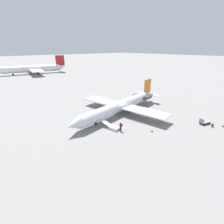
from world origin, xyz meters
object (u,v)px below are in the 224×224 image
airplane_main (122,105)px  luggage_cart (205,122)px  airplane_taxiing_distant (33,69)px  boarding_stairs (112,127)px  suitcase (213,125)px  passenger (121,126)px

airplane_main → luggage_cart: 17.04m
airplane_main → airplane_taxiing_distant: bearing=-103.6°
boarding_stairs → airplane_taxiing_distant: bearing=-18.2°
airplane_main → suitcase: bearing=105.3°
airplane_main → airplane_taxiing_distant: airplane_taxiing_distant is taller
airplane_taxiing_distant → suitcase: 92.37m
airplane_taxiing_distant → luggage_cart: airplane_taxiing_distant is taller
boarding_stairs → passenger: size_ratio=2.37×
airplane_main → airplane_taxiing_distant: size_ratio=0.76×
airplane_taxiing_distant → boarding_stairs: bearing=91.6°
suitcase → boarding_stairs: bearing=-39.2°
suitcase → airplane_main: bearing=-66.0°
passenger → suitcase: passenger is taller
boarding_stairs → luggage_cart: size_ratio=1.70×
airplane_main → passenger: bearing=35.8°
airplane_main → boarding_stairs: size_ratio=6.91×
airplane_taxiing_distant → passenger: 83.09m
passenger → boarding_stairs: bearing=10.7°
airplane_taxiing_distant → boarding_stairs: size_ratio=9.11×
airplane_main → luggage_cart: bearing=108.6°
passenger → airplane_main: bearing=-54.2°
airplane_main → suitcase: 18.34m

